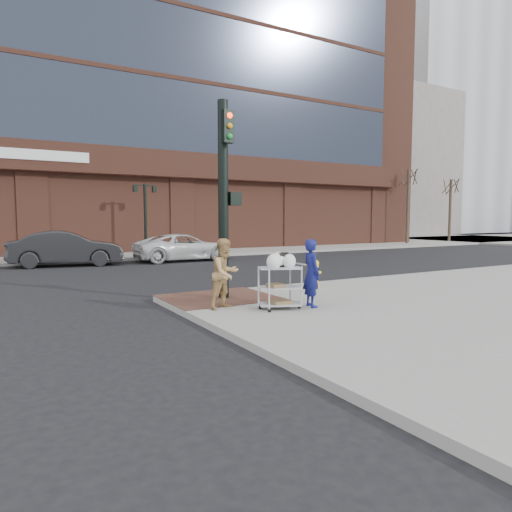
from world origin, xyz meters
TOP-DOWN VIEW (x-y plane):
  - ground at (0.00, 0.00)m, footprint 220.00×220.00m
  - sidewalk_far at (12.50, 32.00)m, footprint 65.00×36.00m
  - brick_curb_ramp at (-0.60, 0.90)m, footprint 2.80×2.40m
  - bank_building at (5.00, 31.00)m, footprint 42.00×26.00m
  - filler_block at (40.00, 38.00)m, footprint 14.00×20.00m
  - bare_tree_a at (24.00, 16.50)m, footprint 1.80×1.80m
  - bare_tree_b at (30.00, 17.00)m, footprint 1.80×1.80m
  - lamp_post at (2.00, 16.00)m, footprint 1.32×0.22m
  - traffic_signal_pole at (-0.48, 0.77)m, footprint 0.61×0.51m
  - woman_blue at (0.73, -1.30)m, footprint 0.48×0.64m
  - pedestrian_tan at (-1.07, -0.45)m, footprint 0.93×0.83m
  - sedan_dark at (-2.65, 12.81)m, footprint 5.15×2.50m
  - minivan_white at (2.95, 12.55)m, footprint 5.08×2.41m
  - utility_cart at (-0.04, -1.15)m, footprint 1.06×0.86m
  - fire_hydrant at (2.63, 1.03)m, footprint 0.39×0.27m

SIDE VIEW (x-z plane):
  - ground at x=0.00m, z-range 0.00..0.00m
  - sidewalk_far at x=12.50m, z-range 0.00..0.15m
  - brick_curb_ramp at x=-0.60m, z-range 0.15..0.16m
  - fire_hydrant at x=2.63m, z-range 0.16..0.99m
  - minivan_white at x=2.95m, z-range 0.00..1.40m
  - utility_cart at x=-0.04m, z-range 0.09..1.38m
  - sedan_dark at x=-2.65m, z-range 0.00..1.63m
  - woman_blue at x=0.73m, z-range 0.15..1.73m
  - pedestrian_tan at x=-1.07m, z-range 0.15..1.75m
  - lamp_post at x=2.00m, z-range 0.62..4.62m
  - traffic_signal_pole at x=-0.48m, z-range 0.33..5.33m
  - bare_tree_b at x=30.00m, z-range 2.44..9.14m
  - bare_tree_a at x=24.00m, z-range 2.67..9.87m
  - filler_block at x=40.00m, z-range 0.00..18.00m
  - bank_building at x=5.00m, z-range 0.15..28.15m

